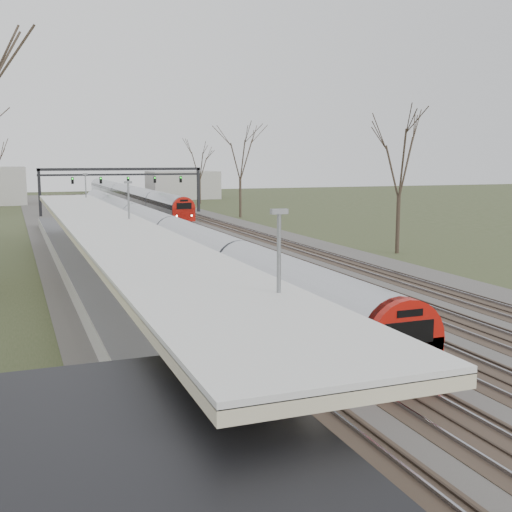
{
  "coord_description": "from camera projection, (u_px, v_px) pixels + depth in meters",
  "views": [
    {
      "loc": [
        -13.41,
        0.54,
        7.18
      ],
      "look_at": [
        -1.18,
        32.52,
        2.0
      ],
      "focal_mm": 45.0,
      "sensor_mm": 36.0,
      "label": 1
    }
  ],
  "objects": [
    {
      "name": "track_bed",
      "position": [
        180.0,
        241.0,
        56.19
      ],
      "size": [
        24.0,
        160.0,
        0.22
      ],
      "color": "#474442",
      "rests_on": "ground"
    },
    {
      "name": "platform",
      "position": [
        97.0,
        277.0,
        36.67
      ],
      "size": [
        3.5,
        69.0,
        1.0
      ],
      "primitive_type": "cube",
      "color": "#9E9B93",
      "rests_on": "ground"
    },
    {
      "name": "canopy",
      "position": [
        106.0,
        225.0,
        31.99
      ],
      "size": [
        4.1,
        50.0,
        3.11
      ],
      "color": "slate",
      "rests_on": "platform"
    },
    {
      "name": "signal_gantry",
      "position": [
        122.0,
        177.0,
        83.17
      ],
      "size": [
        21.0,
        0.59,
        6.08
      ],
      "color": "black",
      "rests_on": "ground"
    },
    {
      "name": "tree_east_far",
      "position": [
        400.0,
        158.0,
        47.96
      ],
      "size": [
        5.0,
        5.0,
        10.3
      ],
      "color": "#2D231C",
      "rests_on": "ground"
    },
    {
      "name": "train_near",
      "position": [
        151.0,
        228.0,
        53.77
      ],
      "size": [
        2.62,
        75.21,
        3.05
      ],
      "color": "#ABAFB6",
      "rests_on": "ground"
    },
    {
      "name": "train_far",
      "position": [
        127.0,
        194.0,
        105.57
      ],
      "size": [
        2.62,
        75.21,
        3.05
      ],
      "color": "#ABAFB6",
      "rests_on": "ground"
    }
  ]
}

